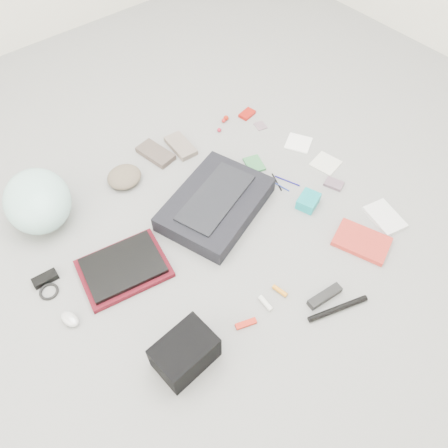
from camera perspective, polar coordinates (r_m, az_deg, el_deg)
ground_plane at (r=1.99m, az=0.00°, el=-0.86°), size 4.00×4.00×0.00m
messenger_bag at (r=2.04m, az=-1.08°, el=2.62°), size 0.60×0.51×0.08m
bag_flap at (r=2.00m, az=-1.10°, el=3.48°), size 0.45×0.31×0.01m
laptop_sleeve at (r=1.92m, az=-12.93°, el=-5.71°), size 0.40×0.33×0.02m
laptop at (r=1.90m, az=-13.06°, el=-5.35°), size 0.35×0.28×0.02m
bike_helmet at (r=2.13m, az=-23.18°, el=2.84°), size 0.36×0.42×0.22m
beanie at (r=2.22m, az=-12.90°, el=6.04°), size 0.21×0.20×0.06m
mitten_left at (r=2.33m, az=-8.92°, el=9.09°), size 0.14×0.22×0.03m
mitten_right at (r=2.35m, az=-5.67°, el=10.13°), size 0.11×0.20×0.03m
power_brick at (r=1.99m, az=-22.31°, el=-6.62°), size 0.11×0.06×0.03m
cable_coil at (r=1.96m, az=-21.90°, el=-8.18°), size 0.10×0.10×0.01m
mouse at (r=1.86m, az=-19.48°, el=-11.62°), size 0.07×0.10×0.03m
camera_bag at (r=1.65m, az=-5.11°, el=-16.42°), size 0.23×0.17×0.14m
multitool at (r=1.76m, az=2.88°, el=-12.87°), size 0.09×0.05×0.01m
toiletry_tube_white at (r=1.80m, az=5.45°, el=-10.26°), size 0.02×0.07×0.02m
toiletry_tube_orange at (r=1.83m, az=7.31°, el=-8.65°), size 0.03×0.07×0.02m
u_lock at (r=1.85m, az=13.01°, el=-9.18°), size 0.16×0.06×0.03m
bike_pump at (r=1.84m, az=14.66°, el=-10.64°), size 0.26×0.10×0.02m
book_red at (r=2.04m, az=17.55°, el=-2.20°), size 0.23×0.28×0.02m
book_white at (r=2.16m, az=20.26°, el=0.84°), size 0.16×0.21×0.02m
notepad at (r=2.26m, az=3.98°, el=7.80°), size 0.11×0.13×0.01m
pen_blue at (r=2.18m, az=7.13°, el=5.08°), size 0.03×0.13×0.01m
pen_black at (r=2.19m, az=6.91°, el=5.48°), size 0.05×0.11×0.01m
pen_navy at (r=2.20m, az=8.28°, el=5.60°), size 0.06×0.13×0.01m
accordion_wallet at (r=2.11m, az=10.95°, el=2.96°), size 0.13×0.12×0.05m
card_deck at (r=2.23m, az=14.15°, el=5.11°), size 0.09×0.10×0.02m
napkin_top at (r=2.41m, az=9.70°, el=10.38°), size 0.17×0.17×0.01m
napkin_bottom at (r=2.33m, az=13.14°, el=7.71°), size 0.15×0.15×0.01m
lollipop_a at (r=2.44m, az=-0.62°, el=12.18°), size 0.03×0.03×0.02m
lollipop_b at (r=2.50m, az=-0.05°, el=13.36°), size 0.03×0.03×0.02m
lollipop_c at (r=2.51m, az=0.27°, el=13.68°), size 0.04×0.04×0.03m
altoids_tin at (r=2.55m, az=3.03°, el=14.16°), size 0.10×0.07×0.02m
stamp_sheet at (r=2.49m, az=4.78°, el=12.68°), size 0.07×0.08×0.00m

